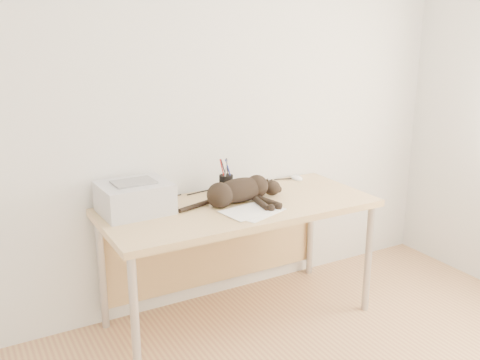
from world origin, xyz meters
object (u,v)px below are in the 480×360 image
desk (232,221)px  printer (135,197)px  cat (238,192)px  mug (169,196)px  pen_cup (226,184)px  mouse (297,176)px

desk → printer: printer is taller
cat → mug: (-0.36, 0.19, -0.02)m
desk → cat: bearing=-84.6°
cat → mug: size_ratio=7.50×
pen_cup → mouse: bearing=5.4°
printer → cat: (0.58, -0.14, -0.02)m
mouse → printer: bearing=-162.7°
pen_cup → mouse: 0.57m
desk → mouse: bearing=17.8°
cat → printer: bearing=162.9°
mug → pen_cup: size_ratio=0.41×
mug → mouse: size_ratio=0.76×
desk → mug: bearing=159.3°
cat → mouse: bearing=19.3°
mouse → cat: bearing=-145.3°
pen_cup → mug: bearing=-179.0°
printer → cat: printer is taller
desk → printer: 0.62m
pen_cup → mouse: (0.57, 0.05, -0.04)m
mug → mouse: (0.95, 0.06, -0.02)m
printer → mouse: printer is taller
cat → mug: bearing=148.3°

